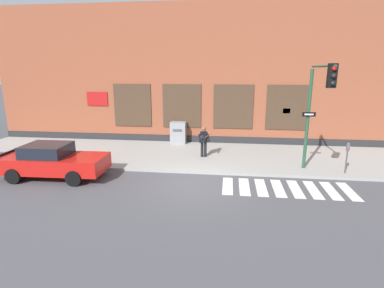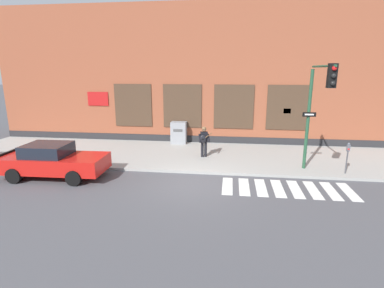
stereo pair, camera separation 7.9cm
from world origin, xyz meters
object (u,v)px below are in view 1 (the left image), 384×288
red_car (52,161)px  traffic_light (317,100)px  utility_box (178,133)px  parking_meter (347,153)px  busker (204,140)px

red_car → traffic_light: (11.37, 1.29, 2.70)m
traffic_light → utility_box: traffic_light is taller
traffic_light → parking_meter: traffic_light is taller
red_car → traffic_light: 11.76m
parking_meter → utility_box: bearing=150.8°
traffic_light → red_car: bearing=-173.5°
busker → traffic_light: size_ratio=0.34×
busker → utility_box: 3.46m
red_car → busker: size_ratio=2.84×
red_car → parking_meter: (13.04, 1.83, 0.30)m
parking_meter → busker: bearing=164.4°
traffic_light → parking_meter: size_ratio=3.35×
red_car → traffic_light: bearing=6.5°
busker → utility_box: bearing=122.7°
red_car → utility_box: 8.00m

